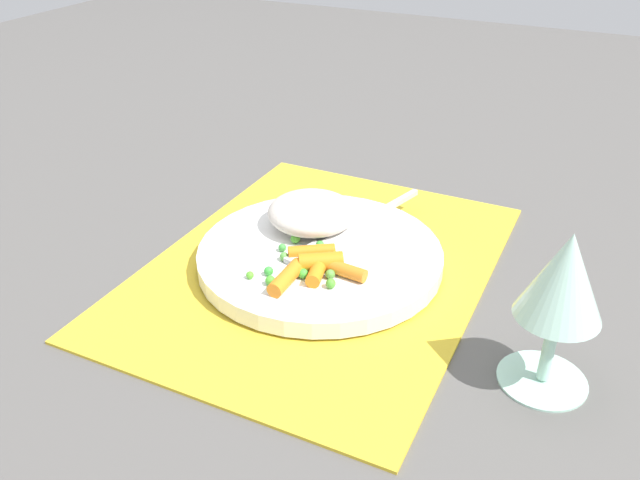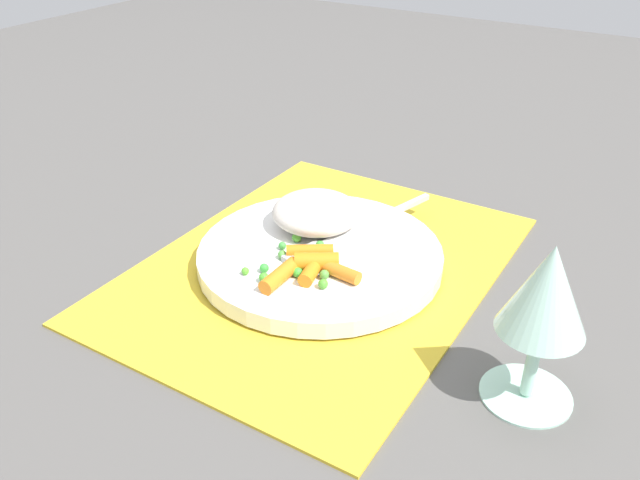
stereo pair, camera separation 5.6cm
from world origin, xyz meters
name	(u,v)px [view 2 (the right image)]	position (x,y,z in m)	size (l,w,h in m)	color
ground_plane	(320,268)	(0.00, 0.00, 0.00)	(2.40, 2.40, 0.00)	#565451
placemat	(320,266)	(0.00, 0.00, 0.00)	(0.42, 0.32, 0.01)	gold
plate	(320,256)	(0.00, 0.00, 0.01)	(0.24, 0.24, 0.02)	white
rice_mound	(316,212)	(-0.04, -0.03, 0.04)	(0.09, 0.09, 0.03)	beige
carrot_portion	(310,265)	(0.04, 0.01, 0.03)	(0.09, 0.08, 0.02)	orange
pea_scatter	(296,261)	(0.04, 0.00, 0.03)	(0.09, 0.08, 0.01)	green
fork	(348,233)	(-0.04, 0.01, 0.03)	(0.20, 0.07, 0.01)	silver
wine_glass	(546,298)	(0.07, 0.23, 0.09)	(0.07, 0.07, 0.13)	#B2E0CC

